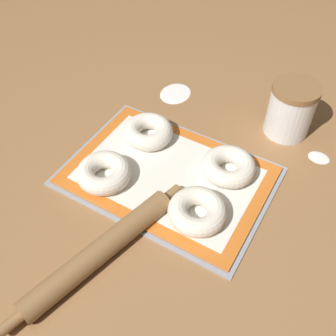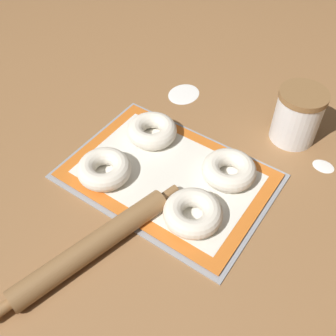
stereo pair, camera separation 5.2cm
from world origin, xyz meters
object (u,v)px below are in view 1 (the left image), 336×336
object	(u,v)px
bagel_back_right	(228,167)
baking_tray	(168,176)
bagel_front_right	(197,211)
bagel_back_left	(148,132)
bagel_front_left	(104,173)
flour_canister	(291,109)
rolling_pin	(100,251)

from	to	relation	value
bagel_back_right	baking_tray	bearing A→B (deg)	-147.79
bagel_front_right	bagel_back_left	size ratio (longest dim) A/B	1.00
baking_tray	bagel_front_left	size ratio (longest dim) A/B	3.76
bagel_front_left	flour_canister	xyz separation A→B (m)	(0.34, 0.43, 0.04)
bagel_front_right	rolling_pin	world-z (taller)	bagel_front_right
bagel_back_left	rolling_pin	bearing A→B (deg)	-73.52
flour_canister	bagel_back_right	bearing A→B (deg)	-106.46
bagel_back_right	bagel_front_right	bearing A→B (deg)	-91.42
bagel_front_right	bagel_back_right	bearing A→B (deg)	88.58
flour_canister	bagel_back_left	bearing A→B (deg)	-143.40
bagel_back_left	rolling_pin	xyz separation A→B (m)	(0.11, -0.37, -0.01)
bagel_front_left	bagel_front_right	distance (m)	0.26
bagel_back_left	flour_canister	distance (m)	0.41
baking_tray	bagel_front_left	xyz separation A→B (m)	(-0.13, -0.10, 0.03)
baking_tray	bagel_back_left	bearing A→B (deg)	142.44
bagel_front_left	rolling_pin	world-z (taller)	bagel_front_left
baking_tray	rolling_pin	bearing A→B (deg)	-91.68
bagel_front_right	bagel_back_left	distance (m)	0.30
bagel_back_right	bagel_front_left	bearing A→B (deg)	-145.83
bagel_front_right	flour_canister	xyz separation A→B (m)	(0.08, 0.41, 0.04)
bagel_back_left	bagel_front_right	bearing A→B (deg)	-35.18
bagel_front_left	flour_canister	distance (m)	0.55
baking_tray	bagel_back_left	world-z (taller)	bagel_back_left
bagel_front_right	flour_canister	world-z (taller)	flour_canister
bagel_back_left	bagel_back_right	xyz separation A→B (m)	(0.25, -0.01, 0.00)
flour_canister	rolling_pin	size ratio (longest dim) A/B	0.32
flour_canister	bagel_front_left	bearing A→B (deg)	-128.38
bagel_front_right	flour_canister	distance (m)	0.42
bagel_front_left	bagel_back_left	bearing A→B (deg)	85.40
bagel_back_right	flour_canister	distance (m)	0.26
bagel_back_left	bagel_back_right	distance (m)	0.25
bagel_front_left	bagel_front_right	xyz separation A→B (m)	(0.26, 0.01, 0.00)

